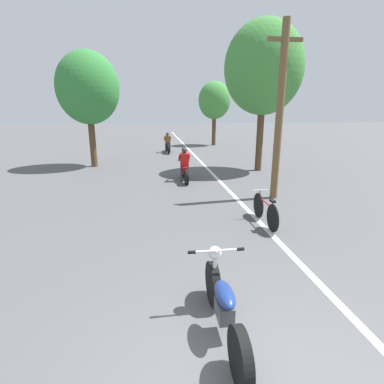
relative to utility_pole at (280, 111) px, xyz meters
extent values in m
cube|color=white|center=(-1.29, 5.90, -2.86)|extent=(0.14, 48.00, 0.01)
cylinder|color=brown|center=(0.00, 0.00, -0.09)|extent=(0.24, 0.24, 5.56)
cube|color=brown|center=(0.00, 0.00, 2.09)|extent=(1.10, 0.10, 0.12)
cylinder|color=#513A23|center=(1.11, 4.62, -1.07)|extent=(0.32, 0.32, 3.59)
ellipsoid|color=#42893D|center=(1.11, 4.62, 1.87)|extent=(3.63, 3.26, 4.17)
cylinder|color=#513A23|center=(1.11, 15.27, -1.48)|extent=(0.32, 0.32, 2.78)
ellipsoid|color=#42893D|center=(1.11, 15.27, 0.72)|extent=(2.58, 2.32, 2.97)
cylinder|color=#513A23|center=(-7.09, 6.79, -1.38)|extent=(0.32, 0.32, 2.97)
ellipsoid|color=#337F38|center=(-7.09, 6.79, 1.07)|extent=(3.07, 2.77, 3.53)
cylinder|color=black|center=(-3.24, -5.37, -2.53)|extent=(0.12, 0.68, 0.68)
cylinder|color=black|center=(-3.24, -6.83, -2.53)|extent=(0.12, 0.68, 0.68)
ellipsoid|color=navy|center=(-3.24, -6.10, -2.24)|extent=(0.24, 0.61, 0.19)
cube|color=#4C4C51|center=(-3.24, -6.10, -2.48)|extent=(0.20, 0.36, 0.24)
cylinder|color=silver|center=(-3.24, -5.46, -2.21)|extent=(0.06, 0.23, 0.66)
cylinder|color=silver|center=(-3.24, -5.55, -1.89)|extent=(0.72, 0.04, 0.04)
cylinder|color=black|center=(-3.60, -5.55, -1.89)|extent=(0.11, 0.05, 0.05)
cylinder|color=black|center=(-2.88, -5.55, -1.89)|extent=(0.11, 0.05, 0.05)
sphere|color=silver|center=(-3.24, -5.46, -1.97)|extent=(0.20, 0.20, 0.20)
cylinder|color=black|center=(-2.74, 3.59, -2.56)|extent=(0.12, 0.62, 0.62)
cylinder|color=black|center=(-2.74, 2.21, -2.56)|extent=(0.12, 0.62, 0.62)
cube|color=maroon|center=(-2.74, 2.90, -2.38)|extent=(0.20, 0.88, 0.28)
cylinder|color=silver|center=(-2.74, 3.49, -1.90)|extent=(0.50, 0.03, 0.03)
cylinder|color=#38383D|center=(-2.87, 2.85, -2.55)|extent=(0.11, 0.11, 0.63)
cylinder|color=#38383D|center=(-2.61, 2.85, -2.55)|extent=(0.11, 0.11, 0.63)
cube|color=red|center=(-2.74, 2.88, -1.96)|extent=(0.34, 0.27, 0.57)
cylinder|color=red|center=(-2.94, 3.04, -1.91)|extent=(0.08, 0.45, 0.35)
cylinder|color=red|center=(-2.54, 3.04, -1.91)|extent=(0.08, 0.45, 0.35)
sphere|color=#2D333D|center=(-2.74, 2.92, -1.57)|extent=(0.23, 0.23, 0.23)
cylinder|color=black|center=(-2.93, 12.18, -2.54)|extent=(0.12, 0.65, 0.65)
cylinder|color=black|center=(-2.93, 10.68, -2.54)|extent=(0.12, 0.65, 0.65)
cube|color=black|center=(-2.93, 11.43, -2.36)|extent=(0.20, 0.96, 0.28)
cylinder|color=silver|center=(-2.93, 12.08, -1.87)|extent=(0.50, 0.03, 0.03)
cylinder|color=#282D3D|center=(-3.06, 11.38, -2.55)|extent=(0.11, 0.11, 0.64)
cylinder|color=#282D3D|center=(-2.80, 11.38, -2.55)|extent=(0.11, 0.11, 0.64)
cube|color=brown|center=(-2.93, 11.41, -1.96)|extent=(0.34, 0.27, 0.54)
cylinder|color=brown|center=(-3.13, 11.57, -1.91)|extent=(0.08, 0.43, 0.33)
cylinder|color=brown|center=(-2.73, 11.57, -1.91)|extent=(0.08, 0.43, 0.33)
sphere|color=#2D333D|center=(-2.93, 11.45, -1.60)|extent=(0.22, 0.22, 0.22)
cylinder|color=black|center=(-1.20, -1.78, -2.52)|extent=(0.04, 0.70, 0.70)
cylinder|color=black|center=(-1.20, -2.80, -2.52)|extent=(0.04, 0.70, 0.70)
cylinder|color=#B21E1E|center=(-1.20, -2.29, -2.27)|extent=(0.04, 0.81, 0.04)
cylinder|color=#B21E1E|center=(-1.20, -2.72, -2.31)|extent=(0.03, 0.03, 0.42)
cube|color=black|center=(-1.20, -2.72, -2.10)|extent=(0.10, 0.20, 0.05)
cylinder|color=#B21E1E|center=(-1.20, -1.83, -2.29)|extent=(0.03, 0.03, 0.45)
cylinder|color=silver|center=(-1.20, -1.83, -2.06)|extent=(0.44, 0.03, 0.03)
camera|label=1|loc=(-4.13, -9.39, 0.10)|focal=28.00mm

